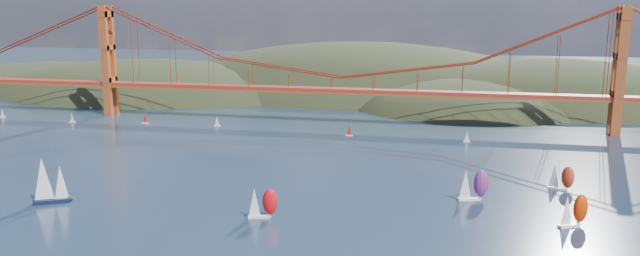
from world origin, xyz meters
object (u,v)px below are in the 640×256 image
object	(u,v)px
sloop_navy	(48,181)
racer_rwb	(473,184)
racer_3	(561,177)
racer_0	(262,203)
racer_1	(573,210)

from	to	relation	value
sloop_navy	racer_rwb	world-z (taller)	sloop_navy
racer_rwb	sloop_navy	bearing A→B (deg)	177.46
sloop_navy	racer_3	world-z (taller)	sloop_navy
racer_3	racer_rwb	distance (m)	31.08
sloop_navy	racer_0	distance (m)	63.21
racer_1	racer_3	size ratio (longest dim) A/B	1.09
sloop_navy	racer_0	world-z (taller)	sloop_navy
racer_3	racer_rwb	size ratio (longest dim) A/B	0.86
racer_0	racer_3	distance (m)	92.57
sloop_navy	racer_0	bearing A→B (deg)	-28.53
racer_0	racer_rwb	xyz separation A→B (m)	(55.17, 27.34, 0.50)
sloop_navy	racer_1	bearing A→B (deg)	-24.61
sloop_navy	racer_0	size ratio (longest dim) A/B	1.63
sloop_navy	racer_3	distance (m)	151.45
sloop_navy	racer_0	xyz separation A→B (m)	(63.17, 0.54, -2.27)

